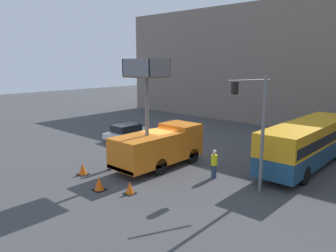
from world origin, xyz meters
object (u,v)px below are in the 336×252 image
at_px(parked_car_curbside, 128,132).
at_px(traffic_cone_near_truck, 130,188).
at_px(road_worker_directing, 214,164).
at_px(road_worker_near_truck, 109,156).
at_px(traffic_cone_far_side, 99,184).
at_px(utility_truck, 159,144).
at_px(traffic_light_pole, 252,114).
at_px(city_bus, 308,141).
at_px(traffic_cone_mid_road, 83,169).

bearing_deg(parked_car_curbside, traffic_cone_near_truck, -40.14).
relative_size(road_worker_directing, traffic_cone_near_truck, 2.66).
bearing_deg(road_worker_near_truck, parked_car_curbside, -27.20).
xyz_separation_m(road_worker_directing, traffic_cone_far_side, (-3.60, -5.96, -0.52)).
xyz_separation_m(traffic_cone_far_side, parked_car_curbside, (-8.16, 9.09, 0.35)).
relative_size(traffic_cone_near_truck, traffic_cone_far_side, 0.86).
relative_size(utility_truck, traffic_light_pole, 1.15).
relative_size(utility_truck, city_bus, 0.66).
height_order(traffic_cone_mid_road, parked_car_curbside, parked_car_curbside).
bearing_deg(utility_truck, traffic_cone_near_truck, -65.02).
bearing_deg(utility_truck, parked_car_curbside, 153.51).
bearing_deg(road_worker_directing, traffic_cone_far_side, -109.28).
bearing_deg(parked_car_curbside, traffic_light_pole, -11.17).
xyz_separation_m(traffic_light_pole, traffic_cone_mid_road, (-8.72, -5.49, -3.87)).
bearing_deg(traffic_cone_far_side, traffic_cone_mid_road, 164.00).
bearing_deg(traffic_cone_near_truck, traffic_cone_far_side, -153.93).
relative_size(road_worker_near_truck, traffic_cone_far_side, 2.35).
height_order(traffic_light_pole, road_worker_near_truck, traffic_light_pole).
xyz_separation_m(road_worker_near_truck, road_worker_directing, (5.99, 3.39, -0.03)).
distance_m(traffic_cone_near_truck, parked_car_curbside, 12.84).
relative_size(traffic_cone_mid_road, parked_car_curbside, 0.17).
bearing_deg(city_bus, road_worker_near_truck, 116.88).
bearing_deg(road_worker_near_truck, traffic_cone_far_side, 154.17).
bearing_deg(utility_truck, traffic_light_pole, 10.09).
relative_size(city_bus, road_worker_near_truck, 5.96).
distance_m(utility_truck, road_worker_near_truck, 3.39).
bearing_deg(traffic_light_pole, traffic_cone_near_truck, -127.04).
bearing_deg(parked_car_curbside, traffic_cone_mid_road, -57.52).
bearing_deg(traffic_light_pole, utility_truck, -169.91).
xyz_separation_m(city_bus, road_worker_directing, (-3.41, -6.09, -0.93)).
relative_size(traffic_light_pole, road_worker_near_truck, 3.41).
height_order(traffic_cone_near_truck, parked_car_curbside, parked_car_curbside).
distance_m(city_bus, road_worker_directing, 7.04).
bearing_deg(traffic_light_pole, parked_car_curbside, 168.83).
bearing_deg(road_worker_directing, traffic_light_pole, 21.18).
xyz_separation_m(utility_truck, parked_car_curbside, (-7.76, 3.87, -0.91)).
distance_m(traffic_light_pole, road_worker_directing, 4.02).
relative_size(traffic_light_pole, traffic_cone_mid_road, 8.39).
xyz_separation_m(traffic_light_pole, road_worker_directing, (-2.22, -0.36, -3.33)).
xyz_separation_m(road_worker_near_truck, traffic_cone_near_truck, (4.05, -1.76, -0.61)).
bearing_deg(traffic_cone_mid_road, utility_truck, 60.26).
xyz_separation_m(utility_truck, traffic_cone_far_side, (0.40, -5.22, -1.25)).
bearing_deg(traffic_cone_near_truck, traffic_cone_mid_road, 179.71).
bearing_deg(city_bus, utility_truck, 114.32).
xyz_separation_m(road_worker_directing, traffic_cone_near_truck, (-1.94, -5.15, -0.58)).
xyz_separation_m(utility_truck, road_worker_directing, (4.00, 0.74, -0.73)).
bearing_deg(utility_truck, road_worker_near_truck, -126.92).
relative_size(city_bus, parked_car_curbside, 2.47).
xyz_separation_m(road_worker_directing, traffic_cone_mid_road, (-6.51, -5.13, -0.54)).
xyz_separation_m(road_worker_directing, parked_car_curbside, (-11.76, 3.12, -0.18)).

